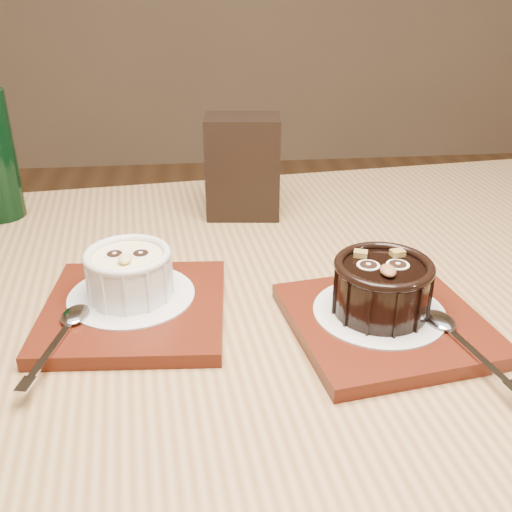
{
  "coord_description": "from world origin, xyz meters",
  "views": [
    {
      "loc": [
        -0.22,
        -0.82,
        1.08
      ],
      "look_at": [
        -0.17,
        -0.3,
        0.81
      ],
      "focal_mm": 42.0,
      "sensor_mm": 36.0,
      "label": 1
    }
  ],
  "objects": [
    {
      "name": "ramekin_dark",
      "position": [
        -0.05,
        -0.34,
        0.8
      ],
      "size": [
        0.1,
        0.1,
        0.06
      ],
      "rotation": [
        0.0,
        0.0,
        -0.06
      ],
      "color": "black",
      "rests_on": "doily_right"
    },
    {
      "name": "tray_right",
      "position": [
        -0.04,
        -0.34,
        0.76
      ],
      "size": [
        0.21,
        0.21,
        0.01
      ],
      "primitive_type": "cube",
      "rotation": [
        0.0,
        0.0,
        0.16
      ],
      "color": "#541B0E",
      "rests_on": "table"
    },
    {
      "name": "spoon_left",
      "position": [
        -0.35,
        -0.35,
        0.77
      ],
      "size": [
        0.05,
        0.14,
        0.01
      ],
      "primitive_type": null,
      "rotation": [
        0.0,
        0.0,
        -0.22
      ],
      "color": "silver",
      "rests_on": "tray_left"
    },
    {
      "name": "tray_left",
      "position": [
        -0.29,
        -0.3,
        0.76
      ],
      "size": [
        0.19,
        0.19,
        0.01
      ],
      "primitive_type": "cube",
      "rotation": [
        0.0,
        0.0,
        -0.06
      ],
      "color": "#541B0E",
      "rests_on": "table"
    },
    {
      "name": "doily_right",
      "position": [
        -0.05,
        -0.34,
        0.77
      ],
      "size": [
        0.13,
        0.13,
        0.0
      ],
      "primitive_type": "cylinder",
      "color": "silver",
      "rests_on": "tray_right"
    },
    {
      "name": "spoon_right",
      "position": [
        0.01,
        -0.4,
        0.77
      ],
      "size": [
        0.05,
        0.14,
        0.01
      ],
      "primitive_type": null,
      "rotation": [
        0.0,
        0.0,
        0.22
      ],
      "color": "silver",
      "rests_on": "tray_right"
    },
    {
      "name": "doily_left",
      "position": [
        -0.29,
        -0.28,
        0.77
      ],
      "size": [
        0.13,
        0.13,
        0.0
      ],
      "primitive_type": "cylinder",
      "color": "silver",
      "rests_on": "tray_left"
    },
    {
      "name": "ramekin_white",
      "position": [
        -0.29,
        -0.28,
        0.79
      ],
      "size": [
        0.09,
        0.09,
        0.05
      ],
      "rotation": [
        0.0,
        0.0,
        -0.05
      ],
      "color": "silver",
      "rests_on": "doily_left"
    },
    {
      "name": "table",
      "position": [
        -0.2,
        -0.29,
        0.66
      ],
      "size": [
        1.28,
        0.92,
        0.75
      ],
      "rotation": [
        0.0,
        0.0,
        0.1
      ],
      "color": "olive",
      "rests_on": "ground"
    },
    {
      "name": "condiment_stand",
      "position": [
        -0.16,
        -0.04,
        0.82
      ],
      "size": [
        0.11,
        0.07,
        0.14
      ],
      "primitive_type": "cube",
      "rotation": [
        0.0,
        0.0,
        -0.1
      ],
      "color": "black",
      "rests_on": "table"
    }
  ]
}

